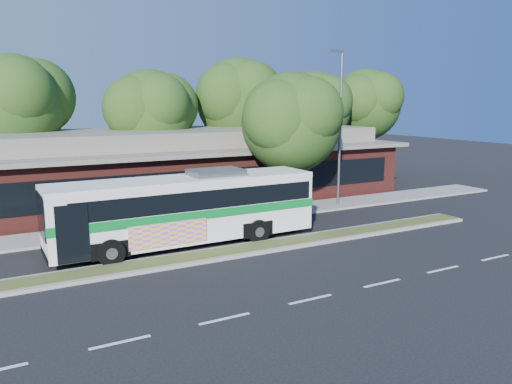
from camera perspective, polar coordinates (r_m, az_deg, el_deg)
ground at (r=20.31m, az=-1.89°, el=-7.44°), size 120.00×120.00×0.00m
median_strip at (r=20.81m, az=-2.64°, el=-6.79°), size 26.00×1.10×0.15m
sidewalk at (r=25.97m, az=-8.27°, el=-3.46°), size 44.00×2.60×0.12m
plaza_building at (r=31.77m, az=-12.52°, el=2.71°), size 33.20×11.20×4.45m
lamp_post at (r=29.61m, az=9.54°, el=7.67°), size 0.93×0.18×9.07m
tree_bg_b at (r=33.51m, az=-25.34°, el=9.25°), size 6.69×6.00×9.00m
tree_bg_c at (r=33.97m, az=-11.47°, el=9.09°), size 6.24×5.60×8.26m
tree_bg_d at (r=37.58m, az=-1.51°, el=10.64°), size 6.91×6.20×9.37m
tree_bg_e at (r=39.82m, az=6.95°, el=9.58°), size 6.47×5.80×8.50m
tree_bg_f at (r=44.33m, az=12.64°, el=9.88°), size 6.69×6.00×8.92m
transit_bus at (r=21.71m, az=-7.87°, el=-1.42°), size 11.65×2.87×3.26m
sidewalk_tree at (r=28.00m, az=4.59°, el=8.19°), size 6.12×5.49×7.79m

